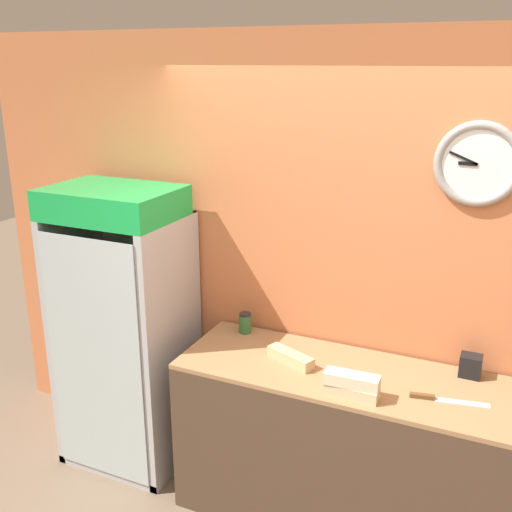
% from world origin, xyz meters
% --- Properties ---
extents(wall_back, '(5.20, 0.10, 2.70)m').
position_xyz_m(wall_back, '(0.01, 1.23, 1.36)').
color(wall_back, '#D17547').
rests_on(wall_back, ground_plane).
extents(prep_counter, '(1.81, 0.64, 0.94)m').
position_xyz_m(prep_counter, '(0.00, 0.87, 0.47)').
color(prep_counter, '#4C3828').
rests_on(prep_counter, ground_plane).
extents(beverage_cooler, '(0.76, 0.62, 1.82)m').
position_xyz_m(beverage_cooler, '(-1.44, 0.92, 0.99)').
color(beverage_cooler, '#B2B7BC').
rests_on(beverage_cooler, ground_plane).
extents(sandwich_stack_bottom, '(0.27, 0.09, 0.06)m').
position_xyz_m(sandwich_stack_bottom, '(0.10, 0.65, 0.97)').
color(sandwich_stack_bottom, beige).
rests_on(sandwich_stack_bottom, prep_counter).
extents(sandwich_stack_middle, '(0.27, 0.10, 0.06)m').
position_xyz_m(sandwich_stack_middle, '(0.10, 0.65, 1.03)').
color(sandwich_stack_middle, beige).
rests_on(sandwich_stack_middle, sandwich_stack_bottom).
extents(sandwich_flat_left, '(0.30, 0.18, 0.06)m').
position_xyz_m(sandwich_flat_left, '(-0.30, 0.85, 0.97)').
color(sandwich_flat_left, tan).
rests_on(sandwich_flat_left, prep_counter).
extents(chefs_knife, '(0.38, 0.10, 0.02)m').
position_xyz_m(chefs_knife, '(0.50, 0.79, 0.95)').
color(chefs_knife, silver).
rests_on(chefs_knife, prep_counter).
extents(condiment_jar, '(0.08, 0.08, 0.13)m').
position_xyz_m(condiment_jar, '(-0.70, 1.10, 1.00)').
color(condiment_jar, '#336B38').
rests_on(condiment_jar, prep_counter).
extents(napkin_dispenser, '(0.11, 0.09, 0.12)m').
position_xyz_m(napkin_dispenser, '(0.61, 1.10, 1.00)').
color(napkin_dispenser, black).
rests_on(napkin_dispenser, prep_counter).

